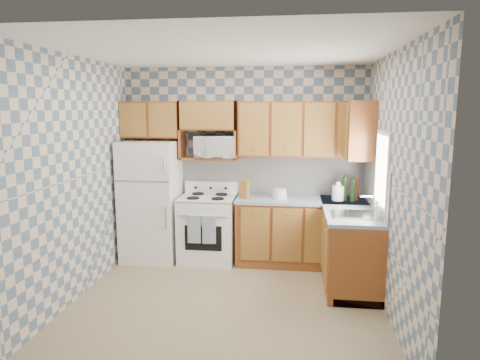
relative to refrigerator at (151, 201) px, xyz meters
name	(u,v)px	position (x,y,z in m)	size (l,w,h in m)	color
floor	(227,301)	(1.27, -1.25, -0.84)	(3.40, 3.40, 0.00)	#837151
back_wall	(244,163)	(1.27, 0.35, 0.51)	(3.40, 0.02, 2.70)	slate
right_wall	(392,186)	(2.97, -1.25, 0.51)	(0.02, 3.20, 2.70)	slate
backsplash_back	(272,174)	(1.68, 0.34, 0.36)	(2.60, 0.01, 0.56)	silver
backsplash_right	(375,186)	(2.96, -0.45, 0.36)	(0.01, 1.60, 0.56)	silver
refrigerator	(151,201)	(0.00, 0.00, 0.00)	(0.75, 0.70, 1.68)	white
stove_body	(208,229)	(0.80, 0.03, -0.39)	(0.76, 0.65, 0.90)	white
cooktop	(208,198)	(0.80, 0.03, 0.07)	(0.76, 0.65, 0.03)	silver
backguard	(211,187)	(0.80, 0.30, 0.16)	(0.76, 0.08, 0.17)	white
dish_towel_left	(194,229)	(0.69, -0.32, -0.30)	(0.18, 0.03, 0.37)	navy
dish_towel_right	(209,230)	(0.89, -0.32, -0.30)	(0.18, 0.03, 0.37)	navy
base_cabinets_back	(301,233)	(2.10, 0.05, -0.40)	(1.75, 0.60, 0.88)	brown
base_cabinets_right	(348,246)	(2.67, -0.45, -0.40)	(0.60, 1.60, 0.88)	brown
countertop_back	(302,200)	(2.10, 0.05, 0.06)	(1.77, 0.63, 0.04)	gray
countertop_right	(349,210)	(2.67, -0.45, 0.06)	(0.63, 1.60, 0.04)	gray
upper_cabinets_back	(303,129)	(2.10, 0.19, 1.01)	(1.75, 0.33, 0.74)	brown
upper_cabinets_fridge	(152,120)	(-0.02, 0.19, 1.13)	(0.82, 0.33, 0.50)	brown
upper_cabinets_right	(359,130)	(2.81, 0.00, 1.01)	(0.33, 0.70, 0.74)	brown
microwave_shelf	(209,158)	(0.80, 0.19, 0.60)	(0.80, 0.33, 0.03)	brown
microwave	(215,146)	(0.89, 0.17, 0.76)	(0.56, 0.38, 0.31)	white
sink	(354,215)	(2.67, -0.80, 0.09)	(0.48, 0.40, 0.03)	#B7B7BC
window	(382,170)	(2.96, -0.80, 0.61)	(0.02, 0.66, 0.86)	silver
bottle_0	(345,189)	(2.66, 0.01, 0.24)	(0.07, 0.07, 0.32)	black
bottle_1	(353,190)	(2.76, -0.05, 0.23)	(0.07, 0.07, 0.30)	black
bottle_2	(356,190)	(2.81, 0.05, 0.22)	(0.07, 0.07, 0.28)	#662C0B
knife_block	(245,189)	(1.32, -0.01, 0.20)	(0.11, 0.11, 0.25)	brown
electric_kettle	(338,193)	(2.57, 0.00, 0.18)	(0.16, 0.16, 0.20)	white
food_containers	(280,193)	(1.80, 0.04, 0.15)	(0.20, 0.20, 0.13)	silver
soap_bottle	(377,213)	(2.89, -1.01, 0.17)	(0.06, 0.06, 0.17)	silver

